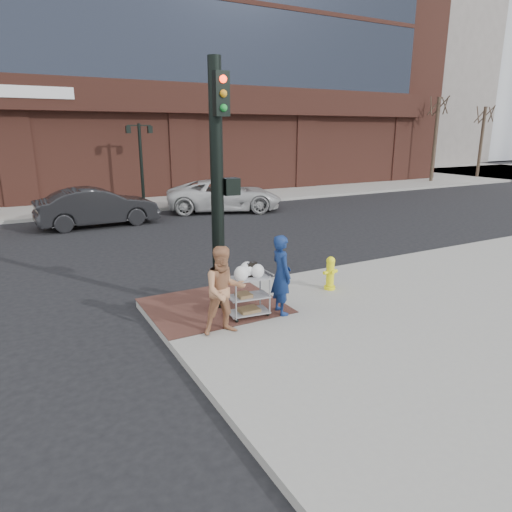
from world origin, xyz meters
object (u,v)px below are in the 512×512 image
pedestrian_tan (224,291)px  minivan_white (224,195)px  fire_hydrant (330,273)px  sedan_dark (97,207)px  lamp_post (141,155)px  traffic_signal_pole (219,181)px  woman_blue (281,275)px  utility_cart (248,293)px

pedestrian_tan → minivan_white: pedestrian_tan is taller
pedestrian_tan → fire_hydrant: size_ratio=2.07×
sedan_dark → fire_hydrant: size_ratio=5.97×
lamp_post → traffic_signal_pole: bearing=-99.2°
traffic_signal_pole → woman_blue: size_ratio=3.03×
minivan_white → utility_cart: (-5.25, -12.51, -0.10)m
lamp_post → sedan_dark: (-3.04, -4.27, -1.83)m
lamp_post → utility_cart: 16.25m
traffic_signal_pole → sedan_dark: 11.16m
woman_blue → pedestrian_tan: 1.45m
lamp_post → woman_blue: size_ratio=2.42×
sedan_dark → woman_blue: bearing=-175.1°
traffic_signal_pole → minivan_white: 13.15m
traffic_signal_pole → woman_blue: bearing=-43.8°
lamp_post → utility_cart: (-2.21, -15.98, -1.96)m
woman_blue → sedan_dark: woman_blue is taller
utility_cart → woman_blue: bearing=-12.6°
traffic_signal_pole → pedestrian_tan: (-0.48, -1.22, -1.85)m
lamp_post → minivan_white: bearing=-48.8°
sedan_dark → pedestrian_tan: bearing=178.1°
traffic_signal_pole → fire_hydrant: traffic_signal_pole is taller
traffic_signal_pole → woman_blue: 2.27m
minivan_white → fire_hydrant: 12.29m
fire_hydrant → pedestrian_tan: bearing=-162.4°
traffic_signal_pole → sedan_dark: traffic_signal_pole is taller
sedan_dark → lamp_post: bearing=-37.8°
traffic_signal_pole → pedestrian_tan: 2.27m
pedestrian_tan → sedan_dark: (-0.09, 12.18, -0.19)m
woman_blue → utility_cart: (-0.68, 0.15, -0.32)m
lamp_post → woman_blue: bearing=-95.4°
pedestrian_tan → minivan_white: bearing=72.1°
woman_blue → minivan_white: 13.47m
lamp_post → pedestrian_tan: bearing=-100.2°
sedan_dark → utility_cart: 11.74m
minivan_white → fire_hydrant: bearing=-172.1°
minivan_white → utility_cart: 13.57m
woman_blue → fire_hydrant: size_ratio=2.06×
traffic_signal_pole → utility_cart: bearing=-70.5°
lamp_post → traffic_signal_pole: size_ratio=0.80×
sedan_dark → utility_cart: bearing=-178.3°
woman_blue → minivan_white: (4.57, 12.66, -0.21)m
sedan_dark → utility_cart: sedan_dark is taller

